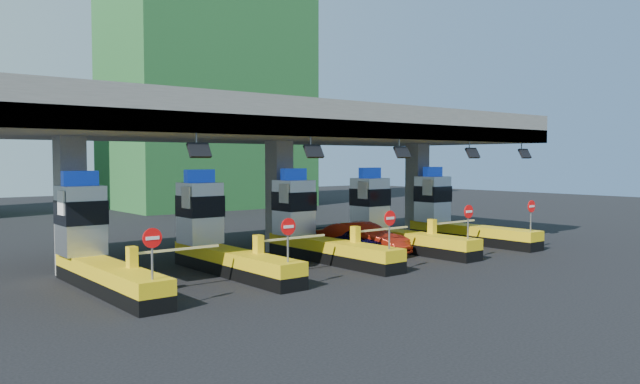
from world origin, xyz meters
TOP-DOWN VIEW (x-y plane):
  - ground at (0.00, 0.00)m, footprint 120.00×120.00m
  - toll_canopy at (0.00, 2.87)m, footprint 28.00×12.09m
  - toll_lane_far_left at (-10.00, 0.28)m, footprint 4.43×8.00m
  - toll_lane_left at (-5.00, 0.28)m, footprint 4.43×8.00m
  - toll_lane_center at (0.00, 0.28)m, footprint 4.43×8.00m
  - toll_lane_right at (5.00, 0.28)m, footprint 4.43×8.00m
  - toll_lane_far_right at (10.00, 0.28)m, footprint 4.43×8.00m
  - bg_building_scaffold at (12.00, 32.00)m, footprint 18.00×12.00m
  - van at (2.43, 0.16)m, footprint 2.04×4.74m
  - red_car at (2.59, -0.23)m, footprint 2.43×4.91m

SIDE VIEW (x-z plane):
  - ground at x=0.00m, z-range 0.00..0.00m
  - red_car at x=2.59m, z-range 0.00..1.55m
  - van at x=2.43m, z-range 0.00..1.59m
  - toll_lane_far_left at x=-10.00m, z-range -0.68..3.47m
  - toll_lane_left at x=-5.00m, z-range -0.68..3.47m
  - toll_lane_center at x=0.00m, z-range -0.68..3.47m
  - toll_lane_right at x=5.00m, z-range -0.68..3.47m
  - toll_lane_far_right at x=10.00m, z-range -0.68..3.47m
  - toll_canopy at x=0.00m, z-range 2.63..9.63m
  - bg_building_scaffold at x=12.00m, z-range 0.00..28.00m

